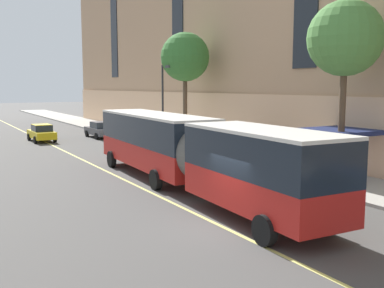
{
  "coord_description": "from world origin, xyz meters",
  "views": [
    {
      "loc": [
        -9.04,
        -12.65,
        4.97
      ],
      "look_at": [
        3.31,
        8.55,
        1.8
      ],
      "focal_mm": 42.0,
      "sensor_mm": 36.0,
      "label": 1
    }
  ],
  "objects_px": {
    "street_tree_far_uptown": "(185,58)",
    "parked_car_white_2": "(130,137)",
    "street_lamp": "(164,97)",
    "street_tree_mid_block": "(345,39)",
    "parked_car_darkgray_0": "(101,130)",
    "city_bus": "(187,149)",
    "taxi_cab": "(42,133)"
  },
  "relations": [
    {
      "from": "parked_car_darkgray_0",
      "to": "parked_car_white_2",
      "type": "distance_m",
      "value": 7.29
    },
    {
      "from": "parked_car_darkgray_0",
      "to": "street_tree_mid_block",
      "type": "distance_m",
      "value": 27.39
    },
    {
      "from": "street_lamp",
      "to": "street_tree_mid_block",
      "type": "bearing_deg",
      "value": -84.51
    },
    {
      "from": "taxi_cab",
      "to": "street_tree_mid_block",
      "type": "bearing_deg",
      "value": -70.74
    },
    {
      "from": "taxi_cab",
      "to": "street_tree_mid_block",
      "type": "relative_size",
      "value": 0.48
    },
    {
      "from": "city_bus",
      "to": "street_tree_mid_block",
      "type": "relative_size",
      "value": 2.11
    },
    {
      "from": "parked_car_white_2",
      "to": "street_lamp",
      "type": "height_order",
      "value": "street_lamp"
    },
    {
      "from": "parked_car_white_2",
      "to": "street_tree_mid_block",
      "type": "height_order",
      "value": "street_tree_mid_block"
    },
    {
      "from": "street_lamp",
      "to": "parked_car_darkgray_0",
      "type": "bearing_deg",
      "value": 101.16
    },
    {
      "from": "taxi_cab",
      "to": "street_tree_mid_block",
      "type": "height_order",
      "value": "street_tree_mid_block"
    },
    {
      "from": "street_tree_far_uptown",
      "to": "parked_car_white_2",
      "type": "bearing_deg",
      "value": 137.31
    },
    {
      "from": "parked_car_white_2",
      "to": "street_tree_far_uptown",
      "type": "bearing_deg",
      "value": -42.69
    },
    {
      "from": "city_bus",
      "to": "taxi_cab",
      "type": "bearing_deg",
      "value": 94.59
    },
    {
      "from": "street_tree_mid_block",
      "to": "parked_car_white_2",
      "type": "bearing_deg",
      "value": 100.24
    },
    {
      "from": "taxi_cab",
      "to": "parked_car_white_2",
      "type": "bearing_deg",
      "value": -51.07
    },
    {
      "from": "taxi_cab",
      "to": "street_tree_mid_block",
      "type": "xyz_separation_m",
      "value": [
        9.13,
        -26.14,
        6.45
      ]
    },
    {
      "from": "taxi_cab",
      "to": "street_tree_far_uptown",
      "type": "distance_m",
      "value": 15.14
    },
    {
      "from": "parked_car_darkgray_0",
      "to": "street_lamp",
      "type": "height_order",
      "value": "street_lamp"
    },
    {
      "from": "city_bus",
      "to": "street_tree_mid_block",
      "type": "xyz_separation_m",
      "value": [
        7.26,
        -2.81,
        5.21
      ]
    },
    {
      "from": "parked_car_darkgray_0",
      "to": "street_tree_far_uptown",
      "type": "relative_size",
      "value": 0.51
    },
    {
      "from": "street_tree_mid_block",
      "to": "parked_car_darkgray_0",
      "type": "bearing_deg",
      "value": 97.63
    },
    {
      "from": "taxi_cab",
      "to": "street_lamp",
      "type": "bearing_deg",
      "value": -51.89
    },
    {
      "from": "parked_car_white_2",
      "to": "taxi_cab",
      "type": "xyz_separation_m",
      "value": [
        -5.68,
        7.04,
        -0.0
      ]
    },
    {
      "from": "parked_car_darkgray_0",
      "to": "taxi_cab",
      "type": "height_order",
      "value": "same"
    },
    {
      "from": "street_tree_far_uptown",
      "to": "city_bus",
      "type": "bearing_deg",
      "value": -119.0
    },
    {
      "from": "city_bus",
      "to": "parked_car_darkgray_0",
      "type": "xyz_separation_m",
      "value": [
        3.73,
        23.57,
        -1.24
      ]
    },
    {
      "from": "street_lamp",
      "to": "street_tree_far_uptown",
      "type": "bearing_deg",
      "value": -20.59
    },
    {
      "from": "city_bus",
      "to": "parked_car_darkgray_0",
      "type": "distance_m",
      "value": 23.9
    },
    {
      "from": "taxi_cab",
      "to": "parked_car_darkgray_0",
      "type": "bearing_deg",
      "value": 2.56
    },
    {
      "from": "street_tree_far_uptown",
      "to": "street_lamp",
      "type": "height_order",
      "value": "street_tree_far_uptown"
    },
    {
      "from": "street_tree_far_uptown",
      "to": "street_tree_mid_block",
      "type": "bearing_deg",
      "value": -90.0
    },
    {
      "from": "taxi_cab",
      "to": "street_tree_far_uptown",
      "type": "height_order",
      "value": "street_tree_far_uptown"
    }
  ]
}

